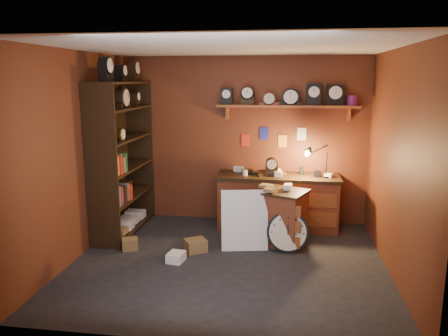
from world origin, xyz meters
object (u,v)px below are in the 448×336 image
Objects in this scene: big_round_clock at (288,232)px; workbench at (278,198)px; low_cabinet at (280,215)px; shelving_unit at (120,152)px.

workbench is at bearing 99.23° from big_round_clock.
workbench is at bearing 116.96° from low_cabinet.
shelving_unit is 2.59m from low_cabinet.
shelving_unit is 4.49× the size of big_round_clock.
big_round_clock is at bearing -80.77° from workbench.
shelving_unit is 2.93× the size of low_cabinet.
shelving_unit is 2.78m from big_round_clock.
low_cabinet is (0.06, -0.71, -0.05)m from workbench.
workbench is 1.04m from big_round_clock.
low_cabinet is 1.53× the size of big_round_clock.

